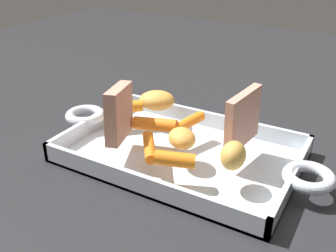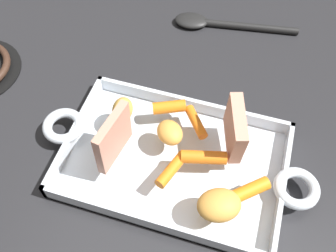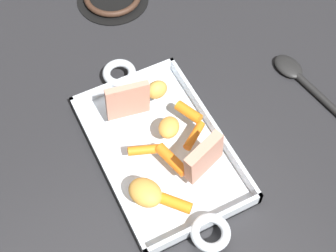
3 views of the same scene
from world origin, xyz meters
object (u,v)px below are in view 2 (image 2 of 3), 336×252
(baby_carrot_center_left, at_px, (196,122))
(potato_corner, at_px, (123,110))
(roast_slice_outer, at_px, (113,138))
(baby_carrot_northeast, at_px, (172,169))
(roast_slice_thick, at_px, (235,129))
(baby_carrot_southwest, at_px, (251,190))
(potato_golden_large, at_px, (219,205))
(potato_golden_small, at_px, (170,133))
(roasting_dish, at_px, (174,161))
(serving_spoon, at_px, (216,23))
(baby_carrot_southeast, at_px, (203,158))
(baby_carrot_short, at_px, (169,107))

(baby_carrot_center_left, relative_size, potato_corner, 1.46)
(roast_slice_outer, height_order, baby_carrot_center_left, roast_slice_outer)
(roast_slice_outer, bearing_deg, baby_carrot_northeast, -5.07)
(roast_slice_thick, xyz_separation_m, baby_carrot_southwest, (0.04, -0.08, -0.03))
(roast_slice_thick, height_order, roast_slice_outer, same)
(roast_slice_thick, height_order, potato_golden_large, roast_slice_thick)
(potato_golden_small, bearing_deg, roasting_dish, -59.88)
(potato_corner, xyz_separation_m, potato_golden_large, (0.19, -0.11, -0.00))
(baby_carrot_northeast, bearing_deg, baby_carrot_southwest, 0.37)
(roast_slice_outer, distance_m, serving_spoon, 0.38)
(baby_carrot_southeast, xyz_separation_m, serving_spoon, (-0.06, 0.35, -0.04))
(baby_carrot_center_left, xyz_separation_m, baby_carrot_northeast, (-0.01, -0.09, 0.00))
(roasting_dish, relative_size, baby_carrot_southeast, 6.52)
(roasting_dish, xyz_separation_m, roast_slice_thick, (0.08, 0.04, 0.07))
(roast_slice_outer, height_order, serving_spoon, roast_slice_outer)
(roasting_dish, height_order, baby_carrot_southeast, baby_carrot_southeast)
(roasting_dish, relative_size, potato_golden_large, 7.22)
(potato_golden_large, distance_m, serving_spoon, 0.43)
(baby_carrot_southwest, height_order, baby_carrot_southeast, baby_carrot_southeast)
(roasting_dish, relative_size, baby_carrot_center_left, 7.20)
(roast_slice_thick, distance_m, potato_golden_small, 0.10)
(roast_slice_outer, bearing_deg, baby_carrot_short, 60.82)
(baby_carrot_short, height_order, potato_corner, potato_corner)
(potato_corner, xyz_separation_m, potato_golden_small, (0.09, -0.02, -0.01))
(roast_slice_outer, xyz_separation_m, potato_corner, (-0.01, 0.07, -0.02))
(baby_carrot_short, bearing_deg, baby_carrot_southeast, -44.57)
(baby_carrot_southeast, height_order, potato_golden_large, potato_golden_large)
(baby_carrot_southeast, xyz_separation_m, baby_carrot_center_left, (-0.03, 0.06, -0.00))
(roast_slice_outer, height_order, potato_golden_small, roast_slice_outer)
(roast_slice_thick, bearing_deg, serving_spoon, 107.09)
(roast_slice_thick, distance_m, baby_carrot_short, 0.12)
(potato_golden_large, bearing_deg, potato_golden_small, 136.33)
(baby_carrot_center_left, height_order, potato_corner, potato_corner)
(baby_carrot_short, bearing_deg, baby_carrot_northeast, -71.19)
(baby_carrot_northeast, xyz_separation_m, serving_spoon, (-0.02, 0.38, -0.04))
(roasting_dish, bearing_deg, baby_carrot_center_left, 72.85)
(roasting_dish, distance_m, baby_carrot_southwest, 0.14)
(potato_corner, bearing_deg, baby_carrot_southeast, -16.24)
(baby_carrot_southeast, relative_size, baby_carrot_center_left, 1.11)
(roasting_dish, relative_size, baby_carrot_southwest, 8.10)
(potato_corner, relative_size, serving_spoon, 0.17)
(roasting_dish, relative_size, roast_slice_thick, 5.70)
(baby_carrot_southwest, relative_size, potato_golden_large, 0.89)
(potato_corner, xyz_separation_m, serving_spoon, (0.09, 0.30, -0.05))
(potato_golden_small, xyz_separation_m, serving_spoon, (0.01, 0.32, -0.04))
(roasting_dish, distance_m, roast_slice_thick, 0.12)
(baby_carrot_southwest, xyz_separation_m, baby_carrot_southeast, (-0.08, 0.03, 0.00))
(roasting_dish, relative_size, potato_golden_small, 9.64)
(roasting_dish, bearing_deg, roast_slice_thick, 28.44)
(baby_carrot_southeast, bearing_deg, serving_spoon, 99.30)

